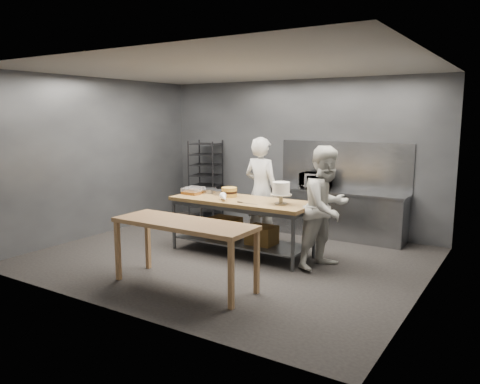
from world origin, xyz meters
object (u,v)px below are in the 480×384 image
object	(u,v)px
work_table	(241,220)
layer_cake	(229,192)
frosted_cake_stand	(281,190)
chef_behind	(261,190)
chef_right	(326,208)
near_counter	(184,228)
microwave	(315,181)
speed_rack	(206,181)

from	to	relation	value
work_table	layer_cake	bearing A→B (deg)	162.18
frosted_cake_stand	chef_behind	bearing A→B (deg)	135.09
chef_right	layer_cake	world-z (taller)	chef_right
near_counter	chef_right	world-z (taller)	chef_right
microwave	work_table	bearing A→B (deg)	-105.58
layer_cake	frosted_cake_stand	bearing A→B (deg)	-7.49
chef_right	layer_cake	size ratio (longest dim) A/B	7.08
work_table	microwave	distance (m)	2.00
work_table	near_counter	bearing A→B (deg)	-83.62
work_table	speed_rack	distance (m)	2.73
chef_right	microwave	world-z (taller)	chef_right
chef_behind	chef_right	size ratio (longest dim) A/B	1.03
work_table	microwave	world-z (taller)	microwave
work_table	speed_rack	bearing A→B (deg)	138.78
microwave	frosted_cake_stand	size ratio (longest dim) A/B	1.55
frosted_cake_stand	microwave	bearing A→B (deg)	97.34
work_table	near_counter	size ratio (longest dim) A/B	1.20
chef_right	frosted_cake_stand	distance (m)	0.75
near_counter	frosted_cake_stand	world-z (taller)	frosted_cake_stand
speed_rack	work_table	bearing A→B (deg)	-41.22
work_table	chef_right	xyz separation A→B (m)	(1.48, 0.05, 0.35)
speed_rack	chef_right	xyz separation A→B (m)	(3.52, -1.74, 0.07)
layer_cake	microwave	bearing A→B (deg)	65.30
speed_rack	layer_cake	distance (m)	2.44
speed_rack	chef_behind	distance (m)	2.23
speed_rack	frosted_cake_stand	bearing A→B (deg)	-33.13
chef_behind	layer_cake	xyz separation A→B (m)	(-0.24, -0.68, 0.04)
near_counter	layer_cake	world-z (taller)	layer_cake
work_table	layer_cake	world-z (taller)	layer_cake
chef_behind	layer_cake	world-z (taller)	chef_behind
chef_behind	layer_cake	distance (m)	0.72
near_counter	speed_rack	bearing A→B (deg)	122.42
work_table	microwave	bearing A→B (deg)	74.42
chef_right	layer_cake	distance (m)	1.78
speed_rack	chef_right	size ratio (longest dim) A/B	0.94
speed_rack	microwave	bearing A→B (deg)	1.79
chef_right	frosted_cake_stand	bearing A→B (deg)	116.41
near_counter	frosted_cake_stand	xyz separation A→B (m)	(0.57, 1.68, 0.33)
near_counter	microwave	xyz separation A→B (m)	(0.33, 3.60, 0.24)
near_counter	chef_behind	size ratio (longest dim) A/B	1.04
speed_rack	frosted_cake_stand	distance (m)	3.37
near_counter	speed_rack	xyz separation A→B (m)	(-2.23, 3.52, 0.04)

